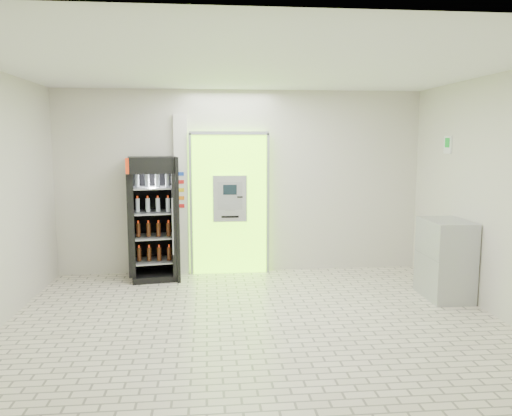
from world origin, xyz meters
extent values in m
plane|color=beige|center=(0.00, 0.00, 0.00)|extent=(6.00, 6.00, 0.00)
plane|color=beige|center=(0.00, 2.50, 1.50)|extent=(6.00, 0.00, 6.00)
plane|color=beige|center=(0.00, -2.50, 1.50)|extent=(6.00, 0.00, 6.00)
plane|color=beige|center=(3.00, 0.00, 1.50)|extent=(0.00, 5.00, 5.00)
plane|color=white|center=(0.00, 0.00, 3.00)|extent=(6.00, 6.00, 0.00)
cube|color=#87FF16|center=(-0.20, 2.43, 1.15)|extent=(1.20, 0.12, 2.30)
cube|color=gray|center=(-0.20, 2.36, 2.30)|extent=(1.28, 0.04, 0.06)
cube|color=gray|center=(-0.83, 2.36, 1.15)|extent=(0.04, 0.04, 2.30)
cube|color=gray|center=(0.43, 2.36, 1.15)|extent=(0.04, 0.04, 2.30)
cube|color=black|center=(-0.10, 2.38, 0.50)|extent=(0.62, 0.01, 0.67)
cube|color=black|center=(-0.54, 2.38, 1.98)|extent=(0.22, 0.01, 0.18)
cube|color=#A4A6AB|center=(-0.20, 2.32, 1.25)|extent=(0.55, 0.12, 0.75)
cube|color=black|center=(-0.20, 2.25, 1.40)|extent=(0.22, 0.01, 0.16)
cube|color=gray|center=(-0.20, 2.25, 1.12)|extent=(0.16, 0.01, 0.12)
cube|color=black|center=(-0.04, 2.25, 1.28)|extent=(0.09, 0.01, 0.02)
cube|color=black|center=(-0.20, 2.25, 0.96)|extent=(0.28, 0.01, 0.03)
cube|color=silver|center=(-0.98, 2.45, 1.30)|extent=(0.22, 0.10, 2.60)
cube|color=#193FB2|center=(-0.98, 2.40, 1.65)|extent=(0.09, 0.01, 0.06)
cube|color=red|center=(-0.98, 2.40, 1.52)|extent=(0.09, 0.01, 0.06)
cube|color=yellow|center=(-0.98, 2.40, 1.39)|extent=(0.09, 0.01, 0.06)
cube|color=orange|center=(-0.98, 2.40, 1.26)|extent=(0.09, 0.01, 0.06)
cube|color=red|center=(-0.98, 2.40, 1.13)|extent=(0.09, 0.01, 0.06)
cube|color=black|center=(-1.41, 2.16, 0.97)|extent=(0.83, 0.77, 1.94)
cube|color=black|center=(-1.41, 2.47, 0.97)|extent=(0.72, 0.17, 1.94)
cube|color=#AA2509|center=(-1.41, 1.84, 1.81)|extent=(0.70, 0.13, 0.23)
cube|color=white|center=(-1.41, 1.83, 1.81)|extent=(0.40, 0.07, 0.07)
cube|color=black|center=(-1.41, 2.16, 0.05)|extent=(0.83, 0.77, 0.10)
cylinder|color=gray|center=(-1.09, 1.81, 0.89)|extent=(0.03, 0.03, 0.87)
cube|color=gray|center=(-1.41, 2.16, 0.29)|extent=(0.70, 0.66, 0.02)
cube|color=gray|center=(-1.41, 2.16, 0.68)|extent=(0.70, 0.66, 0.02)
cube|color=gray|center=(-1.41, 2.16, 1.06)|extent=(0.70, 0.66, 0.02)
cube|color=gray|center=(-1.41, 2.16, 1.45)|extent=(0.70, 0.66, 0.02)
cube|color=#A4A6AB|center=(2.72, 0.77, 0.55)|extent=(0.57, 0.84, 1.09)
cube|color=gray|center=(2.44, 0.77, 0.60)|extent=(0.03, 0.80, 0.01)
cube|color=white|center=(2.99, 1.40, 2.12)|extent=(0.02, 0.22, 0.26)
cube|color=#0C8720|center=(2.98, 1.40, 2.15)|extent=(0.00, 0.14, 0.14)
camera|label=1|loc=(-0.56, -5.71, 2.17)|focal=35.00mm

